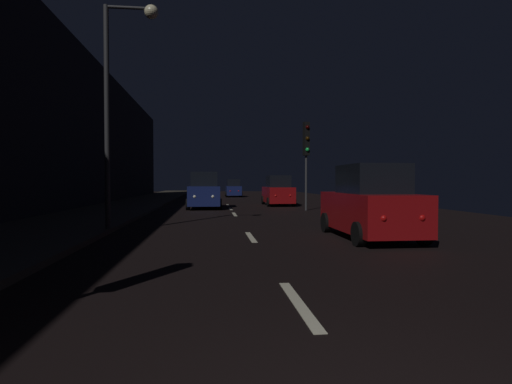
% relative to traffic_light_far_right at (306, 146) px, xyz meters
% --- Properties ---
extents(ground, '(25.50, 84.00, 0.02)m').
position_rel_traffic_light_far_right_xyz_m(ground, '(-4.25, 4.17, -3.70)').
color(ground, black).
extents(sidewalk_left, '(4.40, 84.00, 0.15)m').
position_rel_traffic_light_far_right_xyz_m(sidewalk_left, '(-10.80, 4.17, -3.61)').
color(sidewalk_left, '#38332B').
rests_on(sidewalk_left, ground).
extents(building_facade_left, '(0.80, 63.00, 9.82)m').
position_rel_traffic_light_far_right_xyz_m(building_facade_left, '(-13.40, 0.67, 1.23)').
color(building_facade_left, black).
rests_on(building_facade_left, ground).
extents(lane_centerline, '(0.16, 25.08, 0.01)m').
position_rel_traffic_light_far_right_xyz_m(lane_centerline, '(-4.25, -4.61, -3.68)').
color(lane_centerline, beige).
rests_on(lane_centerline, ground).
extents(traffic_light_far_right, '(0.35, 0.48, 5.05)m').
position_rel_traffic_light_far_right_xyz_m(traffic_light_far_right, '(0.00, 0.00, 0.00)').
color(traffic_light_far_right, '#38383A').
rests_on(traffic_light_far_right, ground).
extents(streetlamp_overhead, '(1.70, 0.44, 7.29)m').
position_rel_traffic_light_far_right_xyz_m(streetlamp_overhead, '(-8.25, -9.34, 1.14)').
color(streetlamp_overhead, '#2D2D30').
rests_on(streetlamp_overhead, ground).
extents(car_approaching_headlights, '(2.06, 4.46, 2.25)m').
position_rel_traffic_light_far_right_xyz_m(car_approaching_headlights, '(-5.84, 2.57, -2.66)').
color(car_approaching_headlights, '#141E51').
rests_on(car_approaching_headlights, ground).
extents(car_distant_taillights, '(1.74, 3.77, 1.90)m').
position_rel_traffic_light_far_right_xyz_m(car_distant_taillights, '(-3.00, 21.19, -2.82)').
color(car_distant_taillights, '#141E51').
rests_on(car_distant_taillights, ground).
extents(car_parked_right_far, '(1.90, 4.12, 2.08)m').
position_rel_traffic_light_far_right_xyz_m(car_parked_right_far, '(-0.80, 5.02, -2.74)').
color(car_parked_right_far, maroon).
rests_on(car_parked_right_far, ground).
extents(car_parked_right_near, '(1.97, 4.26, 2.15)m').
position_rel_traffic_light_far_right_xyz_m(car_parked_right_near, '(-0.80, -11.32, -2.70)').
color(car_parked_right_near, maroon).
rests_on(car_parked_right_near, ground).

